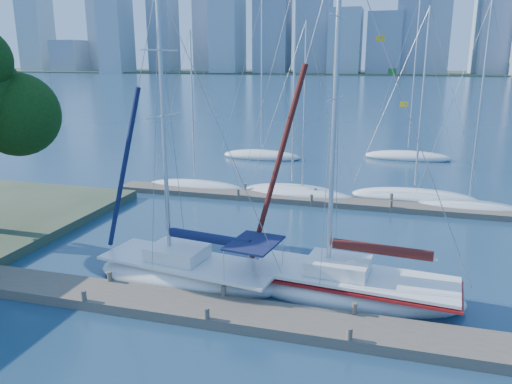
# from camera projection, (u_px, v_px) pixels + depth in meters

# --- Properties ---
(ground) EXTENTS (700.00, 700.00, 0.00)m
(ground) POSITION_uv_depth(u_px,v_px,m) (216.00, 316.00, 18.63)
(ground) COLOR #18304D
(ground) RESTS_ON ground
(near_dock) EXTENTS (26.00, 2.00, 0.40)m
(near_dock) POSITION_uv_depth(u_px,v_px,m) (216.00, 311.00, 18.58)
(near_dock) COLOR brown
(near_dock) RESTS_ON ground
(far_dock) EXTENTS (30.00, 1.80, 0.36)m
(far_dock) POSITION_uv_depth(u_px,v_px,m) (328.00, 201.00, 32.93)
(far_dock) COLOR brown
(far_dock) RESTS_ON ground
(far_shore) EXTENTS (800.00, 100.00, 1.50)m
(far_shore) POSITION_uv_depth(u_px,v_px,m) (391.00, 73.00, 315.94)
(far_shore) COLOR #38472D
(far_shore) RESTS_ON ground
(sailboat_navy) EXTENTS (8.73, 3.93, 12.66)m
(sailboat_navy) POSITION_uv_depth(u_px,v_px,m) (189.00, 261.00, 21.23)
(sailboat_navy) COLOR white
(sailboat_navy) RESTS_ON ground
(sailboat_maroon) EXTENTS (8.90, 3.68, 14.11)m
(sailboat_maroon) POSITION_uv_depth(u_px,v_px,m) (353.00, 273.00, 19.79)
(sailboat_maroon) COLOR white
(sailboat_maroon) RESTS_ON ground
(bg_boat_0) EXTENTS (7.61, 3.57, 11.52)m
(bg_boat_0) POSITION_uv_depth(u_px,v_px,m) (195.00, 186.00, 36.64)
(bg_boat_0) COLOR white
(bg_boat_0) RESTS_ON ground
(bg_boat_1) EXTENTS (7.32, 3.63, 14.62)m
(bg_boat_1) POSITION_uv_depth(u_px,v_px,m) (292.00, 192.00, 34.86)
(bg_boat_1) COLOR white
(bg_boat_1) RESTS_ON ground
(bg_boat_2) EXTENTS (7.50, 3.90, 11.93)m
(bg_boat_2) POSITION_uv_depth(u_px,v_px,m) (302.00, 195.00, 34.24)
(bg_boat_2) COLOR white
(bg_boat_2) RESTS_ON ground
(bg_boat_3) EXTENTS (8.58, 3.80, 12.83)m
(bg_boat_3) POSITION_uv_depth(u_px,v_px,m) (414.00, 196.00, 33.77)
(bg_boat_3) COLOR white
(bg_boat_3) RESTS_ON ground
(bg_boat_4) EXTENTS (6.76, 2.63, 12.88)m
(bg_boat_4) POSITION_uv_depth(u_px,v_px,m) (468.00, 207.00, 31.45)
(bg_boat_4) COLOR white
(bg_boat_4) RESTS_ON ground
(bg_boat_6) EXTENTS (7.88, 5.20, 14.68)m
(bg_boat_6) POSITION_uv_depth(u_px,v_px,m) (261.00, 155.00, 47.93)
(bg_boat_6) COLOR white
(bg_boat_6) RESTS_ON ground
(bg_boat_7) EXTENTS (8.31, 5.02, 14.93)m
(bg_boat_7) POSITION_uv_depth(u_px,v_px,m) (408.00, 156.00, 47.52)
(bg_boat_7) COLOR white
(bg_boat_7) RESTS_ON ground
(skyline) EXTENTS (502.06, 51.31, 117.09)m
(skyline) POSITION_uv_depth(u_px,v_px,m) (435.00, 7.00, 273.50)
(skyline) COLOR #869EAD
(skyline) RESTS_ON ground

